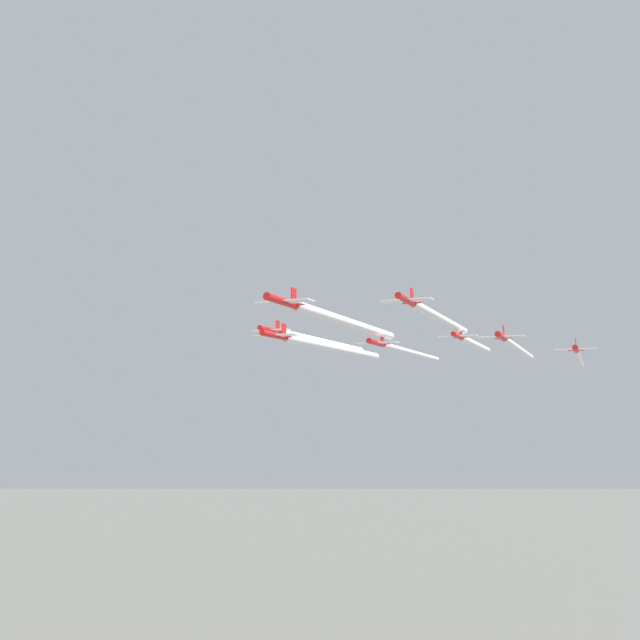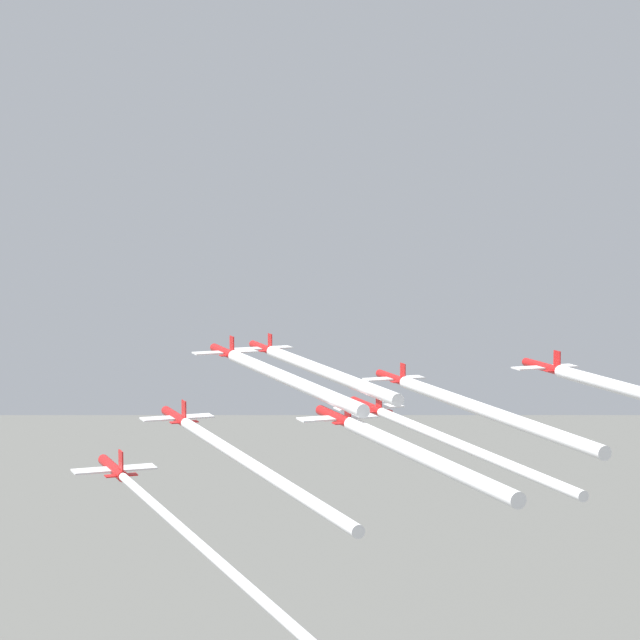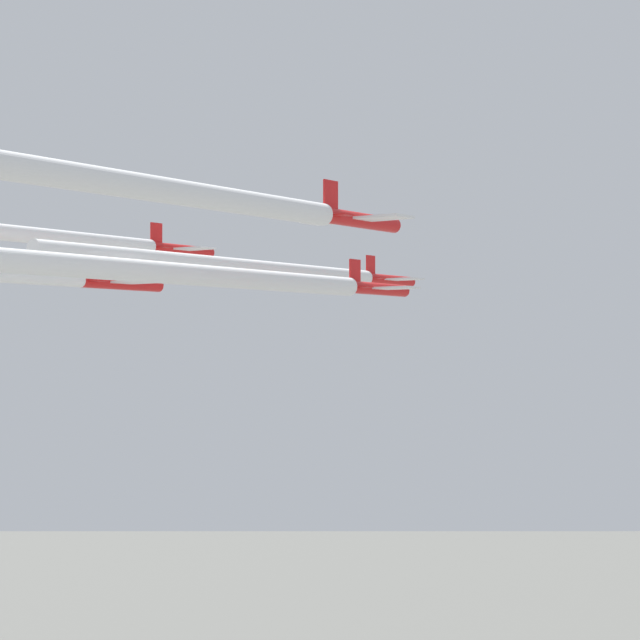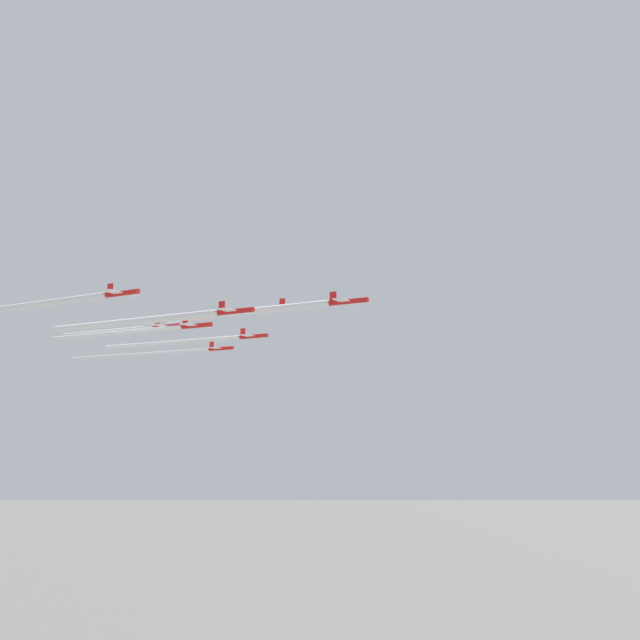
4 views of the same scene
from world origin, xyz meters
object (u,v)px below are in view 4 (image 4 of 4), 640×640
(jet_2, at_px, (234,311))
(jet_6, at_px, (220,348))
(jet_3, at_px, (253,336))
(jet_4, at_px, (196,326))
(jet_7, at_px, (166,326))
(jet_1, at_px, (294,307))
(jet_5, at_px, (121,293))
(jet_0, at_px, (347,301))

(jet_2, bearing_deg, jet_6, -139.64)
(jet_2, distance_m, jet_3, 35.32)
(jet_4, xyz_separation_m, jet_7, (-20.06, -2.44, 2.43))
(jet_1, relative_size, jet_6, 1.00)
(jet_1, height_order, jet_5, jet_1)
(jet_1, relative_size, jet_2, 1.00)
(jet_2, relative_size, jet_3, 1.00)
(jet_0, height_order, jet_7, jet_7)
(jet_3, relative_size, jet_7, 1.00)
(jet_2, distance_m, jet_5, 20.45)
(jet_1, xyz_separation_m, jet_5, (4.83, -34.99, -0.88))
(jet_5, bearing_deg, jet_7, -150.46)
(jet_0, xyz_separation_m, jet_1, (-20.06, -2.44, 2.14))
(jet_4, bearing_deg, jet_7, -120.47)
(jet_3, height_order, jet_4, jet_3)
(jet_0, relative_size, jet_6, 1.00)
(jet_0, distance_m, jet_4, 34.88)
(jet_7, bearing_deg, jet_6, 180.00)
(jet_3, relative_size, jet_6, 1.00)
(jet_6, relative_size, jet_7, 1.00)
(jet_4, bearing_deg, jet_0, 90.00)
(jet_5, bearing_deg, jet_1, 150.46)
(jet_0, distance_m, jet_1, 20.32)
(jet_5, bearing_deg, jet_0, 120.47)
(jet_0, relative_size, jet_5, 1.00)
(jet_3, xyz_separation_m, jet_6, (-20.06, -2.44, -0.95))
(jet_0, bearing_deg, jet_3, -120.47)
(jet_7, bearing_deg, jet_2, 59.53)
(jet_2, distance_m, jet_4, 20.20)
(jet_6, height_order, jet_7, jet_7)
(jet_6, bearing_deg, jet_7, -0.00)
(jet_2, xyz_separation_m, jet_5, (-7.61, -18.71, 3.15))
(jet_2, relative_size, jet_5, 1.00)
(jet_3, bearing_deg, jet_2, 29.54)
(jet_6, bearing_deg, jet_1, 59.53)
(jet_0, xyz_separation_m, jet_3, (-40.11, -4.87, -1.72))
(jet_3, bearing_deg, jet_5, -0.00)
(jet_6, bearing_deg, jet_3, 59.53)
(jet_1, xyz_separation_m, jet_2, (12.44, -16.28, -4.03))
(jet_4, bearing_deg, jet_3, 180.00)
(jet_4, bearing_deg, jet_2, 59.53)
(jet_2, distance_m, jet_6, 53.78)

